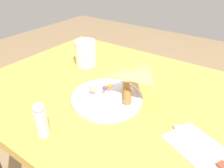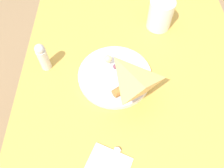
% 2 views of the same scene
% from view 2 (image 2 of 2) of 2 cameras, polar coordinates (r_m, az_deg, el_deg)
% --- Properties ---
extents(ground_plane, '(6.00, 6.00, 0.00)m').
position_cam_2_polar(ground_plane, '(1.32, 3.35, -19.53)').
color(ground_plane, '#997A56').
extents(dining_table, '(1.12, 0.70, 0.73)m').
position_cam_2_polar(dining_table, '(0.73, 5.78, -8.75)').
color(dining_table, gold).
rests_on(dining_table, ground_plane).
extents(plate_pizza, '(0.22, 0.22, 0.06)m').
position_cam_2_polar(plate_pizza, '(0.65, 0.79, 2.51)').
color(plate_pizza, white).
rests_on(plate_pizza, dining_table).
extents(milk_glass, '(0.08, 0.08, 0.10)m').
position_cam_2_polar(milk_glass, '(0.80, 12.45, 17.10)').
color(milk_glass, white).
rests_on(milk_glass, dining_table).
extents(salt_shaker, '(0.03, 0.03, 0.10)m').
position_cam_2_polar(salt_shaker, '(0.68, -17.63, 6.81)').
color(salt_shaker, silver).
rests_on(salt_shaker, dining_table).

